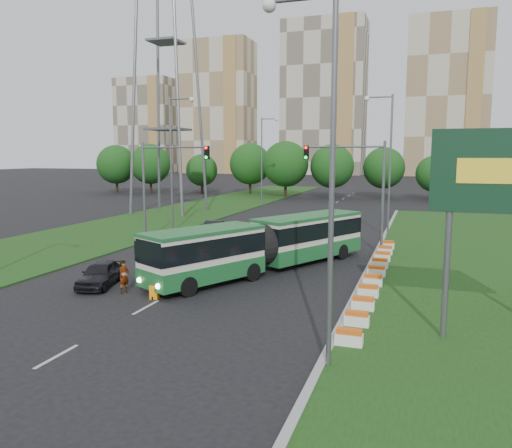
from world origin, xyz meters
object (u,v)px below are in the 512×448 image
(traffic_mast_median, at_px, (360,179))
(car_left_near, at_px, (100,274))
(articulated_bus, at_px, (261,244))
(pedestrian, at_px, (124,277))
(shopping_trolley, at_px, (154,292))
(traffic_mast_left, at_px, (162,177))
(transmission_pylon, at_px, (166,24))
(car_left_far, at_px, (213,229))

(traffic_mast_median, xyz_separation_m, car_left_near, (-12.12, -13.39, -4.67))
(articulated_bus, xyz_separation_m, pedestrian, (-5.11, -7.01, -0.80))
(pedestrian, bearing_deg, shopping_trolley, -88.48)
(traffic_mast_left, relative_size, transmission_pylon, 0.18)
(traffic_mast_left, distance_m, pedestrian, 14.82)
(traffic_mast_median, relative_size, transmission_pylon, 0.18)
(car_left_far, height_order, pedestrian, pedestrian)
(traffic_mast_median, distance_m, articulated_bus, 9.50)
(pedestrian, bearing_deg, car_left_near, 82.94)
(pedestrian, bearing_deg, transmission_pylon, 38.96)
(traffic_mast_median, height_order, shopping_trolley, traffic_mast_median)
(articulated_bus, bearing_deg, shopping_trolley, -85.29)
(traffic_mast_left, relative_size, shopping_trolley, 11.62)
(transmission_pylon, xyz_separation_m, articulated_bus, (19.77, -25.18, -20.34))
(transmission_pylon, bearing_deg, pedestrian, -65.50)
(car_left_near, bearing_deg, shopping_trolley, -32.18)
(traffic_mast_left, distance_m, shopping_trolley, 16.16)
(traffic_mast_left, height_order, shopping_trolley, traffic_mast_left)
(traffic_mast_median, xyz_separation_m, shopping_trolley, (-8.11, -14.65, -5.01))
(car_left_near, distance_m, shopping_trolley, 4.22)
(traffic_mast_left, bearing_deg, pedestrian, -69.06)
(articulated_bus, bearing_deg, pedestrian, -98.79)
(traffic_mast_left, height_order, articulated_bus, traffic_mast_left)
(car_left_near, bearing_deg, pedestrian, -36.37)
(traffic_mast_left, height_order, car_left_near, traffic_mast_left)
(traffic_mast_left, bearing_deg, shopping_trolley, -62.69)
(car_left_near, height_order, pedestrian, pedestrian)
(articulated_bus, bearing_deg, car_left_near, -111.59)
(transmission_pylon, bearing_deg, traffic_mast_median, -36.00)
(transmission_pylon, bearing_deg, car_left_near, -68.04)
(transmission_pylon, xyz_separation_m, shopping_trolley, (16.67, -32.65, -21.66))
(shopping_trolley, bearing_deg, pedestrian, 155.47)
(car_left_near, relative_size, pedestrian, 2.33)
(car_left_far, xyz_separation_m, shopping_trolley, (4.65, -17.99, -0.34))
(transmission_pylon, relative_size, car_left_near, 10.99)
(transmission_pylon, height_order, shopping_trolley, transmission_pylon)
(traffic_mast_median, distance_m, car_left_near, 18.66)
(traffic_mast_median, height_order, pedestrian, traffic_mast_median)
(traffic_mast_median, bearing_deg, pedestrian, -125.47)
(transmission_pylon, xyz_separation_m, car_left_near, (12.66, -31.39, -21.32))
(traffic_mast_left, xyz_separation_m, pedestrian, (5.05, -13.19, -4.49))
(pedestrian, distance_m, shopping_trolley, 2.12)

